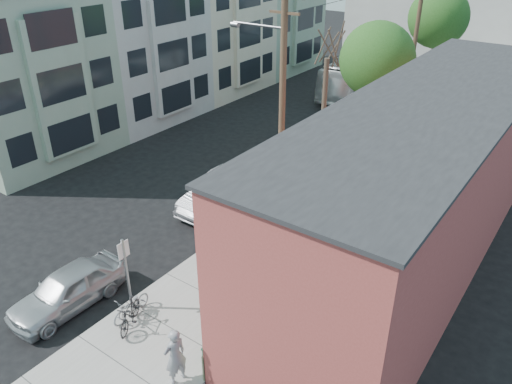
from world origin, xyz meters
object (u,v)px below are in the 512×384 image
Objects in this scene: tree_bare at (323,122)px; bus at (360,73)px; tree_leafy_far at (438,18)px; parking_meter_near at (210,231)px; patio_chair_a at (250,304)px; car_0 at (68,289)px; patron_green at (228,292)px; car_3 at (340,125)px; parking_meter_far at (330,149)px; patron_grey at (175,356)px; utility_pole_near at (281,95)px; cyclist at (235,242)px; parked_bike_a at (130,314)px; parked_bike_b at (131,306)px; car_1 at (223,191)px; tree_leafy_mid at (377,60)px; patio_chair_b at (211,347)px; car_2 at (291,158)px; sign_post at (126,268)px.

tree_bare reaches higher than bus.
tree_leafy_far is 6.99m from bus.
patio_chair_a is at bearing -31.21° from parking_meter_near.
tree_bare is at bearing 80.46° from car_0.
patron_green is 0.34× the size of car_3.
bus is at bearing 109.13° from parking_meter_far.
tree_bare is at bearing -153.68° from patron_grey.
parking_meter_far is at bearing -153.38° from patron_grey.
utility_pole_near reaches higher than cyclist.
parking_meter_far is at bearing 66.16° from parked_bike_a.
tree_leafy_far is 4.88× the size of parked_bike_a.
patron_grey reaches higher than parking_meter_near.
tree_leafy_far is (0.41, 19.31, 0.66)m from utility_pole_near.
tree_leafy_far is 30.41m from patron_grey.
parked_bike_b is at bearing -95.25° from patron_grey.
patron_grey is 1.00× the size of patron_green.
car_1 reaches higher than car_0.
parking_meter_near is 6.57m from utility_pole_near.
utility_pole_near is 10.93m from parked_bike_a.
tree_bare is at bearing -77.31° from cyclist.
parking_meter_near is 10.15m from parking_meter_far.
tree_leafy_mid is 4.44× the size of parked_bike_b.
patron_grey is at bearing -2.37° from car_0.
patron_green is at bearing -81.51° from tree_leafy_mid.
utility_pole_near reaches higher than bus.
patio_chair_b is (3.28, -12.51, -2.68)m from tree_bare.
bus is (-3.28, 15.31, 0.83)m from car_2.
parking_meter_far is at bearing -98.11° from tree_leafy_mid.
tree_bare is 3.81× the size of parked_bike_a.
car_0 is at bearing -108.99° from parking_meter_near.
bus is (-3.28, 9.65, 0.71)m from car_3.
parked_bike_a is 0.48m from parked_bike_b.
cyclist is at bearing -75.43° from utility_pole_near.
patio_chair_a is (3.54, 2.13, -1.24)m from sign_post.
patio_chair_a is at bearing -167.32° from patron_grey.
tree_bare is at bearing -75.40° from parking_meter_far.
sign_post is 7.82m from car_1.
parking_meter_far is at bearing 47.19° from car_2.
patio_chair_a is 2.28m from patio_chair_b.
car_0 is at bearing -151.05° from sign_post.
tree_bare is 13.91m from car_0.
tree_leafy_far reaches higher than car_3.
parked_bike_b is (0.45, -4.61, -0.41)m from parking_meter_near.
parking_meter_far is 14.78m from parked_bike_b.
cyclist reaches higher than parking_meter_far.
car_0 is 29.35m from bus.
patio_chair_a is at bearing -79.23° from tree_leafy_mid.
parking_meter_far is 14.44m from bus.
utility_pole_near is 2.15× the size of car_2.
sign_post is at bearing -88.68° from parking_meter_near.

